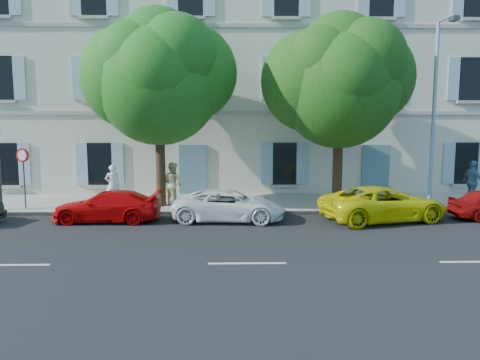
{
  "coord_description": "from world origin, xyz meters",
  "views": [
    {
      "loc": [
        -0.44,
        -15.59,
        3.63
      ],
      "look_at": [
        -0.04,
        2.0,
        1.4
      ],
      "focal_mm": 35.0,
      "sensor_mm": 36.0,
      "label": 1
    }
  ],
  "objects_px": {
    "car_red_coupe": "(107,206)",
    "pedestrian_b": "(173,184)",
    "tree_left": "(159,83)",
    "car_yellow_supercar": "(384,204)",
    "pedestrian_c": "(473,182)",
    "tree_right": "(340,88)",
    "pedestrian_a": "(113,185)",
    "road_sign": "(23,165)",
    "car_white_coupe": "(229,205)",
    "street_lamp": "(436,104)"
  },
  "relations": [
    {
      "from": "car_white_coupe",
      "to": "street_lamp",
      "type": "bearing_deg",
      "value": -77.02
    },
    {
      "from": "car_red_coupe",
      "to": "car_white_coupe",
      "type": "xyz_separation_m",
      "value": [
        4.41,
        0.03,
        0.01
      ]
    },
    {
      "from": "car_white_coupe",
      "to": "pedestrian_c",
      "type": "height_order",
      "value": "pedestrian_c"
    },
    {
      "from": "car_red_coupe",
      "to": "car_yellow_supercar",
      "type": "height_order",
      "value": "car_yellow_supercar"
    },
    {
      "from": "road_sign",
      "to": "pedestrian_a",
      "type": "bearing_deg",
      "value": 15.7
    },
    {
      "from": "car_yellow_supercar",
      "to": "tree_left",
      "type": "height_order",
      "value": "tree_left"
    },
    {
      "from": "car_red_coupe",
      "to": "pedestrian_b",
      "type": "bearing_deg",
      "value": 141.09
    },
    {
      "from": "street_lamp",
      "to": "pedestrian_c",
      "type": "xyz_separation_m",
      "value": [
        2.33,
        1.33,
        -3.2
      ]
    },
    {
      "from": "pedestrian_c",
      "to": "tree_right",
      "type": "bearing_deg",
      "value": 81.08
    },
    {
      "from": "car_yellow_supercar",
      "to": "pedestrian_b",
      "type": "bearing_deg",
      "value": 57.3
    },
    {
      "from": "car_red_coupe",
      "to": "road_sign",
      "type": "relative_size",
      "value": 1.6
    },
    {
      "from": "car_red_coupe",
      "to": "pedestrian_a",
      "type": "distance_m",
      "value": 2.82
    },
    {
      "from": "car_white_coupe",
      "to": "road_sign",
      "type": "bearing_deg",
      "value": 81.67
    },
    {
      "from": "pedestrian_b",
      "to": "tree_left",
      "type": "bearing_deg",
      "value": 53.42
    },
    {
      "from": "tree_right",
      "to": "pedestrian_b",
      "type": "height_order",
      "value": "tree_right"
    },
    {
      "from": "car_red_coupe",
      "to": "tree_left",
      "type": "relative_size",
      "value": 0.5
    },
    {
      "from": "car_yellow_supercar",
      "to": "tree_right",
      "type": "xyz_separation_m",
      "value": [
        -1.2,
        2.22,
        4.29
      ]
    },
    {
      "from": "tree_left",
      "to": "pedestrian_b",
      "type": "xyz_separation_m",
      "value": [
        0.48,
        0.12,
        -4.07
      ]
    },
    {
      "from": "car_red_coupe",
      "to": "car_yellow_supercar",
      "type": "relative_size",
      "value": 0.84
    },
    {
      "from": "car_red_coupe",
      "to": "pedestrian_b",
      "type": "xyz_separation_m",
      "value": [
        2.09,
        2.46,
        0.48
      ]
    },
    {
      "from": "tree_left",
      "to": "car_white_coupe",
      "type": "bearing_deg",
      "value": -39.59
    },
    {
      "from": "car_white_coupe",
      "to": "pedestrian_a",
      "type": "bearing_deg",
      "value": 65.02
    },
    {
      "from": "tree_right",
      "to": "car_red_coupe",
      "type": "bearing_deg",
      "value": -166.73
    },
    {
      "from": "car_red_coupe",
      "to": "street_lamp",
      "type": "bearing_deg",
      "value": 97.32
    },
    {
      "from": "street_lamp",
      "to": "pedestrian_a",
      "type": "bearing_deg",
      "value": 173.51
    },
    {
      "from": "car_yellow_supercar",
      "to": "pedestrian_a",
      "type": "bearing_deg",
      "value": 60.05
    },
    {
      "from": "car_white_coupe",
      "to": "car_red_coupe",
      "type": "bearing_deg",
      "value": 94.55
    },
    {
      "from": "street_lamp",
      "to": "pedestrian_b",
      "type": "relative_size",
      "value": 4.06
    },
    {
      "from": "car_yellow_supercar",
      "to": "pedestrian_b",
      "type": "xyz_separation_m",
      "value": [
        -7.95,
        2.6,
        0.4
      ]
    },
    {
      "from": "road_sign",
      "to": "car_white_coupe",
      "type": "bearing_deg",
      "value": -12.44
    },
    {
      "from": "road_sign",
      "to": "pedestrian_b",
      "type": "xyz_separation_m",
      "value": [
        5.82,
        0.63,
        -0.84
      ]
    },
    {
      "from": "tree_right",
      "to": "pedestrian_c",
      "type": "distance_m",
      "value": 7.07
    },
    {
      "from": "tree_left",
      "to": "pedestrian_b",
      "type": "relative_size",
      "value": 4.32
    },
    {
      "from": "car_yellow_supercar",
      "to": "car_red_coupe",
      "type": "bearing_deg",
      "value": 74.62
    },
    {
      "from": "pedestrian_b",
      "to": "pedestrian_c",
      "type": "height_order",
      "value": "pedestrian_c"
    },
    {
      "from": "car_white_coupe",
      "to": "road_sign",
      "type": "distance_m",
      "value": 8.43
    },
    {
      "from": "street_lamp",
      "to": "pedestrian_a",
      "type": "distance_m",
      "value": 13.36
    },
    {
      "from": "tree_left",
      "to": "pedestrian_a",
      "type": "bearing_deg",
      "value": 169.13
    },
    {
      "from": "car_white_coupe",
      "to": "pedestrian_a",
      "type": "xyz_separation_m",
      "value": [
        -4.87,
        2.71,
        0.41
      ]
    },
    {
      "from": "car_white_coupe",
      "to": "street_lamp",
      "type": "relative_size",
      "value": 0.57
    },
    {
      "from": "pedestrian_b",
      "to": "street_lamp",
      "type": "bearing_deg",
      "value": -146.75
    },
    {
      "from": "tree_right",
      "to": "pedestrian_a",
      "type": "height_order",
      "value": "tree_right"
    },
    {
      "from": "road_sign",
      "to": "pedestrian_a",
      "type": "distance_m",
      "value": 3.51
    },
    {
      "from": "pedestrian_c",
      "to": "car_yellow_supercar",
      "type": "bearing_deg",
      "value": 106.29
    },
    {
      "from": "car_red_coupe",
      "to": "road_sign",
      "type": "bearing_deg",
      "value": -114.73
    },
    {
      "from": "car_red_coupe",
      "to": "tree_right",
      "type": "bearing_deg",
      "value": 104.68
    },
    {
      "from": "street_lamp",
      "to": "tree_right",
      "type": "bearing_deg",
      "value": 167.32
    },
    {
      "from": "car_white_coupe",
      "to": "car_yellow_supercar",
      "type": "relative_size",
      "value": 0.9
    },
    {
      "from": "pedestrian_b",
      "to": "road_sign",
      "type": "bearing_deg",
      "value": 46.0
    },
    {
      "from": "road_sign",
      "to": "street_lamp",
      "type": "height_order",
      "value": "street_lamp"
    }
  ]
}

